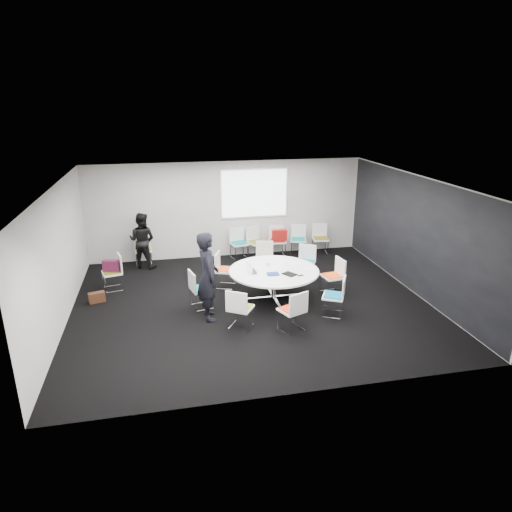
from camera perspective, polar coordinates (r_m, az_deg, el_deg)
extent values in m
cube|color=black|center=(10.59, -0.61, -5.99)|extent=(8.00, 7.00, 0.04)
cube|color=white|center=(9.73, -0.67, 9.33)|extent=(8.00, 7.00, 0.04)
cube|color=#A6A19C|center=(13.42, -3.62, 5.83)|extent=(8.00, 0.04, 2.80)
cube|color=#A6A19C|center=(6.90, 5.18, -7.41)|extent=(8.00, 0.04, 2.80)
cube|color=#A6A19C|center=(10.12, -23.55, -0.21)|extent=(0.04, 7.00, 2.80)
cube|color=#A6A19C|center=(11.52, 19.38, 2.53)|extent=(0.04, 7.00, 2.80)
cube|color=black|center=(11.51, 19.26, 2.53)|extent=(0.01, 6.94, 2.74)
cube|color=silver|center=(10.78, 2.20, -5.18)|extent=(0.90, 0.90, 0.08)
cylinder|color=silver|center=(10.65, 2.22, -3.58)|extent=(0.10, 0.10, 0.65)
cylinder|color=white|center=(10.53, 2.24, -1.85)|extent=(2.08, 2.08, 0.04)
cube|color=white|center=(13.40, -0.21, 7.82)|extent=(1.90, 0.03, 1.35)
cube|color=silver|center=(11.14, 9.42, -3.67)|extent=(0.48, 0.48, 0.42)
cube|color=white|center=(11.05, 9.49, -2.57)|extent=(0.50, 0.52, 0.04)
cube|color=#D74913|center=(11.04, 9.50, -2.43)|extent=(0.43, 0.45, 0.03)
cube|color=white|center=(11.07, 10.50, -1.32)|extent=(0.10, 0.46, 0.42)
cube|color=silver|center=(11.95, 6.12, -1.90)|extent=(0.58, 0.58, 0.42)
cube|color=white|center=(11.87, 6.16, -0.86)|extent=(0.63, 0.62, 0.04)
cube|color=#0A6C7F|center=(11.86, 6.17, -0.73)|extent=(0.54, 0.54, 0.03)
cube|color=white|center=(11.99, 6.47, 0.49)|extent=(0.41, 0.28, 0.42)
cube|color=silver|center=(12.16, 1.03, -1.42)|extent=(0.51, 0.51, 0.42)
cube|color=white|center=(12.08, 1.03, -0.40)|extent=(0.56, 0.54, 0.04)
cube|color=olive|center=(12.07, 1.03, -0.26)|extent=(0.48, 0.47, 0.03)
cube|color=white|center=(12.20, 1.07, 0.95)|extent=(0.45, 0.15, 0.42)
cube|color=silver|center=(11.41, -3.77, -2.87)|extent=(0.54, 0.54, 0.42)
cube|color=white|center=(11.33, -3.80, -1.79)|extent=(0.58, 0.59, 0.04)
cube|color=#DA5417|center=(11.32, -3.80, -1.65)|extent=(0.50, 0.51, 0.03)
cube|color=white|center=(11.30, -4.86, -0.64)|extent=(0.20, 0.44, 0.42)
cube|color=silver|center=(10.37, -6.78, -5.30)|extent=(0.51, 0.51, 0.42)
cube|color=white|center=(10.28, -6.83, -4.13)|extent=(0.54, 0.55, 0.04)
cube|color=#0A7982|center=(10.27, -6.84, -3.98)|extent=(0.46, 0.48, 0.03)
cube|color=white|center=(10.13, -8.01, -3.13)|extent=(0.14, 0.46, 0.42)
cube|color=silver|center=(9.43, -1.94, -7.78)|extent=(0.58, 0.58, 0.42)
cube|color=white|center=(9.33, -1.95, -6.52)|extent=(0.62, 0.62, 0.04)
cube|color=olive|center=(9.31, -1.95, -6.36)|extent=(0.54, 0.54, 0.03)
cube|color=white|center=(9.05, -2.48, -5.74)|extent=(0.41, 0.28, 0.42)
cube|color=silver|center=(9.36, 4.45, -8.04)|extent=(0.55, 0.55, 0.42)
cube|color=white|center=(9.26, 4.49, -6.78)|extent=(0.59, 0.58, 0.04)
cube|color=red|center=(9.24, 4.49, -6.61)|extent=(0.52, 0.50, 0.03)
cube|color=white|center=(9.01, 5.37, -5.93)|extent=(0.44, 0.21, 0.42)
cube|color=silver|center=(10.09, 9.57, -6.17)|extent=(0.57, 0.57, 0.42)
cube|color=white|center=(9.99, 9.64, -4.98)|extent=(0.60, 0.61, 0.04)
cube|color=#07587E|center=(9.98, 9.65, -4.82)|extent=(0.52, 0.53, 0.03)
cube|color=white|center=(9.89, 10.92, -3.88)|extent=(0.25, 0.42, 0.42)
cube|color=silver|center=(13.43, -2.09, 0.59)|extent=(0.49, 0.49, 0.42)
cube|color=white|center=(13.36, -2.10, 1.53)|extent=(0.54, 0.52, 0.04)
cube|color=#08747E|center=(13.35, -2.10, 1.65)|extent=(0.47, 0.45, 0.03)
cube|color=white|center=(13.48, -2.44, 2.71)|extent=(0.46, 0.12, 0.42)
cube|color=silver|center=(13.53, 0.12, 0.74)|extent=(0.55, 0.55, 0.42)
cube|color=white|center=(13.46, 0.12, 1.67)|extent=(0.59, 0.58, 0.04)
cube|color=#666914|center=(13.45, 0.12, 1.79)|extent=(0.51, 0.50, 0.03)
cube|color=white|center=(13.56, -0.39, 2.82)|extent=(0.44, 0.21, 0.42)
cube|color=silver|center=(13.67, 2.68, 0.91)|extent=(0.44, 0.44, 0.42)
cube|color=white|center=(13.60, 2.70, 1.83)|extent=(0.48, 0.46, 0.04)
cube|color=red|center=(13.59, 2.70, 1.95)|extent=(0.42, 0.40, 0.03)
cube|color=white|center=(13.73, 2.53, 3.00)|extent=(0.46, 0.06, 0.42)
cube|color=silver|center=(13.84, 5.28, 1.08)|extent=(0.52, 0.52, 0.42)
cube|color=white|center=(13.77, 5.31, 1.99)|extent=(0.57, 0.55, 0.04)
cube|color=#0B7C82|center=(13.76, 5.31, 2.11)|extent=(0.49, 0.48, 0.03)
cube|color=white|center=(13.91, 5.33, 3.15)|extent=(0.45, 0.16, 0.42)
cube|color=silver|center=(14.01, 8.01, 1.19)|extent=(0.48, 0.48, 0.42)
cube|color=white|center=(13.94, 8.06, 2.09)|extent=(0.52, 0.51, 0.04)
cube|color=brown|center=(13.93, 8.06, 2.21)|extent=(0.45, 0.44, 0.03)
cube|color=white|center=(14.07, 7.94, 3.24)|extent=(0.46, 0.11, 0.42)
cube|color=silver|center=(11.77, -17.45, -3.05)|extent=(0.51, 0.51, 0.42)
cube|color=white|center=(11.69, -17.56, -2.01)|extent=(0.54, 0.55, 0.04)
cube|color=#696416|center=(11.68, -17.58, -1.87)|extent=(0.47, 0.48, 0.03)
cube|color=white|center=(11.64, -16.66, -0.79)|extent=(0.15, 0.45, 0.42)
cube|color=silver|center=(13.25, -13.83, -0.24)|extent=(0.45, 0.45, 0.42)
cube|color=white|center=(13.17, -13.91, 0.70)|extent=(0.50, 0.48, 0.04)
cube|color=olive|center=(13.16, -13.92, 0.83)|extent=(0.43, 0.41, 0.03)
cube|color=white|center=(13.31, -14.05, 1.91)|extent=(0.46, 0.08, 0.42)
imported|color=black|center=(9.57, -6.03, -2.55)|extent=(0.51, 0.73, 1.91)
imported|color=black|center=(12.93, -14.04, 1.91)|extent=(0.93, 0.84, 1.55)
imported|color=#333338|center=(10.40, -0.14, -1.90)|extent=(0.22, 0.34, 0.03)
cube|color=silver|center=(10.32, -0.84, -1.38)|extent=(0.09, 0.30, 0.22)
cube|color=black|center=(10.27, 4.22, -2.27)|extent=(0.35, 0.37, 0.02)
cube|color=navy|center=(10.25, 2.13, -2.25)|extent=(0.26, 0.20, 0.03)
cube|color=white|center=(10.99, 4.75, -0.85)|extent=(0.35, 0.29, 0.00)
cube|color=white|center=(10.65, 6.47, -1.57)|extent=(0.33, 0.26, 0.00)
cylinder|color=white|center=(10.76, 1.54, -1.01)|extent=(0.08, 0.08, 0.09)
cube|color=black|center=(10.22, 5.58, -2.44)|extent=(0.15, 0.11, 0.01)
cube|color=#531633|center=(11.63, -17.65, -1.18)|extent=(0.42, 0.26, 0.28)
cube|color=#3C2113|center=(11.20, -19.27, -4.89)|extent=(0.39, 0.26, 0.24)
cube|color=#AC1615|center=(13.33, 2.94, 2.64)|extent=(0.46, 0.22, 0.36)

